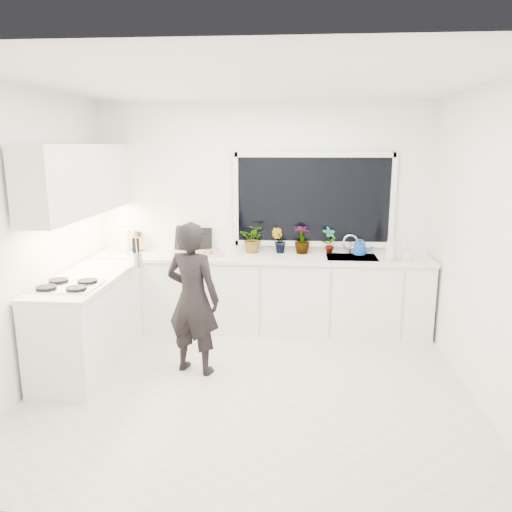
{
  "coord_description": "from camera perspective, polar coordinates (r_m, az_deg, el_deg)",
  "views": [
    {
      "loc": [
        0.38,
        -4.26,
        2.2
      ],
      "look_at": [
        0.02,
        0.4,
        1.15
      ],
      "focal_mm": 35.0,
      "sensor_mm": 36.0,
      "label": 1
    }
  ],
  "objects": [
    {
      "name": "floor",
      "position": [
        4.81,
        -0.61,
        -14.68
      ],
      "size": [
        4.0,
        3.5,
        0.02
      ],
      "primitive_type": "cube",
      "color": "beige",
      "rests_on": "ground"
    },
    {
      "name": "wall_back",
      "position": [
        6.09,
        0.84,
        4.64
      ],
      "size": [
        4.0,
        0.02,
        2.7
      ],
      "primitive_type": "cube",
      "color": "white",
      "rests_on": "ground"
    },
    {
      "name": "wall_left",
      "position": [
        4.96,
        -24.48,
        1.65
      ],
      "size": [
        0.02,
        3.5,
        2.7
      ],
      "primitive_type": "cube",
      "color": "white",
      "rests_on": "ground"
    },
    {
      "name": "wall_right",
      "position": [
        4.63,
        24.94,
        0.91
      ],
      "size": [
        0.02,
        3.5,
        2.7
      ],
      "primitive_type": "cube",
      "color": "white",
      "rests_on": "ground"
    },
    {
      "name": "ceiling",
      "position": [
        4.3,
        -0.7,
        19.47
      ],
      "size": [
        4.0,
        3.5,
        0.02
      ],
      "primitive_type": "cube",
      "color": "white",
      "rests_on": "wall_back"
    },
    {
      "name": "window",
      "position": [
        6.02,
        6.56,
        6.39
      ],
      "size": [
        1.8,
        0.02,
        1.0
      ],
      "primitive_type": "cube",
      "color": "black",
      "rests_on": "wall_back"
    },
    {
      "name": "base_cabinets_back",
      "position": [
        5.98,
        0.62,
        -4.43
      ],
      "size": [
        3.92,
        0.58,
        0.88
      ],
      "primitive_type": "cube",
      "color": "white",
      "rests_on": "floor"
    },
    {
      "name": "base_cabinets_left",
      "position": [
        5.34,
        -18.56,
        -7.25
      ],
      "size": [
        0.58,
        1.6,
        0.88
      ],
      "primitive_type": "cube",
      "color": "white",
      "rests_on": "floor"
    },
    {
      "name": "countertop_back",
      "position": [
        5.86,
        0.62,
        -0.16
      ],
      "size": [
        3.94,
        0.62,
        0.04
      ],
      "primitive_type": "cube",
      "color": "silver",
      "rests_on": "base_cabinets_back"
    },
    {
      "name": "countertop_left",
      "position": [
        5.21,
        -18.92,
        -2.48
      ],
      "size": [
        0.62,
        1.6,
        0.04
      ],
      "primitive_type": "cube",
      "color": "silver",
      "rests_on": "base_cabinets_left"
    },
    {
      "name": "upper_cabinets",
      "position": [
        5.42,
        -19.36,
        8.27
      ],
      "size": [
        0.34,
        2.1,
        0.7
      ],
      "primitive_type": "cube",
      "color": "white",
      "rests_on": "wall_left"
    },
    {
      "name": "sink",
      "position": [
        5.9,
        10.86,
        -0.59
      ],
      "size": [
        0.58,
        0.42,
        0.14
      ],
      "primitive_type": "cube",
      "color": "silver",
      "rests_on": "countertop_back"
    },
    {
      "name": "faucet",
      "position": [
        6.06,
        10.72,
        1.31
      ],
      "size": [
        0.03,
        0.03,
        0.22
      ],
      "primitive_type": "cylinder",
      "color": "silver",
      "rests_on": "countertop_back"
    },
    {
      "name": "stovetop",
      "position": [
        4.9,
        -20.76,
        -3.13
      ],
      "size": [
        0.56,
        0.48,
        0.03
      ],
      "primitive_type": "cube",
      "color": "black",
      "rests_on": "countertop_left"
    },
    {
      "name": "person",
      "position": [
        4.85,
        -7.23,
        -4.86
      ],
      "size": [
        0.63,
        0.5,
        1.5
      ],
      "primitive_type": "imported",
      "rotation": [
        0.0,
        0.0,
        2.84
      ],
      "color": "black",
      "rests_on": "floor"
    },
    {
      "name": "pizza_tray",
      "position": [
        5.91,
        -5.99,
        0.25
      ],
      "size": [
        0.53,
        0.47,
        0.03
      ],
      "primitive_type": "cube",
      "rotation": [
        0.0,
        0.0,
        0.41
      ],
      "color": "silver",
      "rests_on": "countertop_back"
    },
    {
      "name": "pizza",
      "position": [
        5.91,
        -6.0,
        0.41
      ],
      "size": [
        0.48,
        0.42,
        0.01
      ],
      "primitive_type": "cube",
      "rotation": [
        0.0,
        0.0,
        0.41
      ],
      "color": "red",
      "rests_on": "pizza_tray"
    },
    {
      "name": "watering_can",
      "position": [
        6.04,
        11.74,
        0.8
      ],
      "size": [
        0.16,
        0.16,
        0.13
      ],
      "primitive_type": "cylinder",
      "rotation": [
        0.0,
        0.0,
        -0.2
      ],
      "color": "#1348B2",
      "rests_on": "countertop_back"
    },
    {
      "name": "paper_towel_roll",
      "position": [
        6.26,
        -14.67,
        1.67
      ],
      "size": [
        0.12,
        0.12,
        0.26
      ],
      "primitive_type": "cylinder",
      "rotation": [
        0.0,
        0.0,
        0.13
      ],
      "color": "white",
      "rests_on": "countertop_back"
    },
    {
      "name": "knife_block",
      "position": [
        6.26,
        -13.31,
        1.55
      ],
      "size": [
        0.16,
        0.14,
        0.22
      ],
      "primitive_type": "cube",
      "rotation": [
        0.0,
        0.0,
        0.4
      ],
      "color": "#895F40",
      "rests_on": "countertop_back"
    },
    {
      "name": "utensil_crock",
      "position": [
        5.46,
        -13.5,
        -0.38
      ],
      "size": [
        0.17,
        0.17,
        0.16
      ],
      "primitive_type": "cylinder",
      "rotation": [
        0.0,
        0.0,
        0.42
      ],
      "color": "#B6B5BA",
      "rests_on": "countertop_left"
    },
    {
      "name": "picture_frame_large",
      "position": [
        6.16,
        -6.07,
        1.93
      ],
      "size": [
        0.22,
        0.03,
        0.28
      ],
      "primitive_type": "cube",
      "rotation": [
        0.0,
        0.0,
        0.05
      ],
      "color": "black",
      "rests_on": "countertop_back"
    },
    {
      "name": "picture_frame_small",
      "position": [
        6.2,
        -8.27,
        2.04
      ],
      "size": [
        0.24,
        0.12,
        0.3
      ],
      "primitive_type": "cube",
      "rotation": [
        0.0,
        0.0,
        -0.42
      ],
      "color": "black",
      "rests_on": "countertop_back"
    },
    {
      "name": "herb_plants",
      "position": [
        5.97,
        2.42,
        1.92
      ],
      "size": [
        1.18,
        0.31,
        0.34
      ],
      "color": "#26662D",
      "rests_on": "countertop_back"
    },
    {
      "name": "soap_bottles",
      "position": [
        5.78,
        15.65,
        0.8
      ],
      "size": [
        0.31,
        0.16,
        0.3
      ],
      "color": "#D8BF66",
      "rests_on": "countertop_back"
    }
  ]
}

